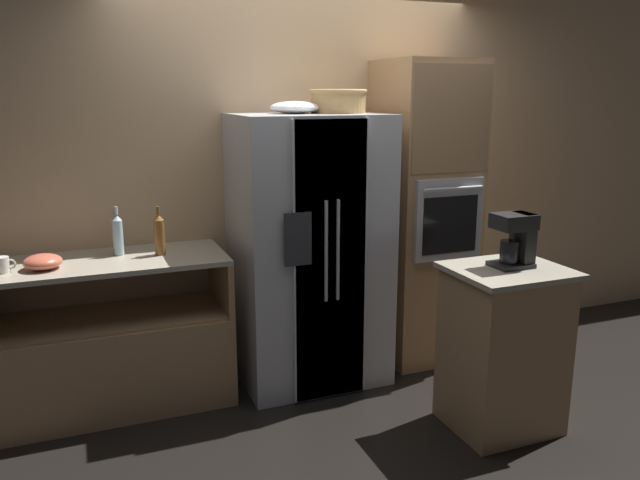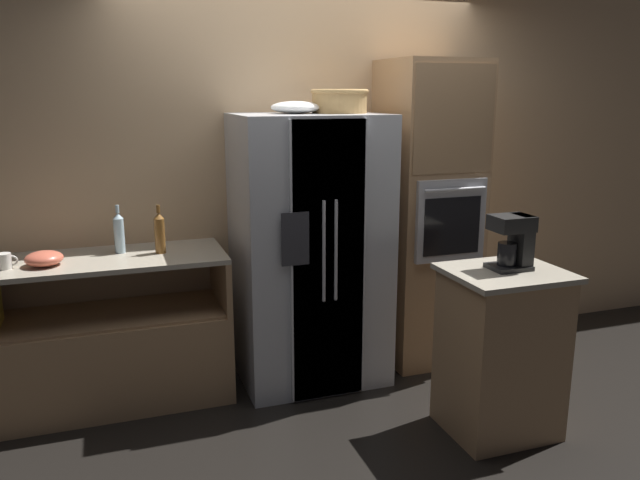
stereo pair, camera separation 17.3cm
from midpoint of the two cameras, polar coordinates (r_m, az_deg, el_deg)
ground_plane at (r=4.34m, az=-0.87°, el=-12.32°), size 20.00×20.00×0.00m
wall_back at (r=4.35m, az=-3.04°, el=7.02°), size 12.00×0.06×2.80m
counter_left at (r=4.07m, az=-20.87°, el=-9.85°), size 1.54×0.61×0.92m
refrigerator at (r=4.06m, az=-2.19°, el=-0.99°), size 0.93×0.75×1.75m
wall_oven at (r=4.43m, az=8.36°, el=2.42°), size 0.61×0.67×2.09m
island_counter at (r=3.69m, az=15.08°, el=-9.53°), size 0.62×0.54×0.94m
wicker_basket at (r=4.03m, az=0.42°, el=12.66°), size 0.37×0.37×0.15m
fruit_bowl at (r=3.95m, az=-3.59°, el=12.02°), size 0.31×0.31×0.08m
bottle_tall at (r=3.94m, az=-19.21°, el=0.48°), size 0.06×0.06×0.30m
bottle_short at (r=3.87m, az=-15.72°, el=0.52°), size 0.06×0.06×0.30m
mug at (r=3.83m, az=-28.21°, el=-2.03°), size 0.11×0.08×0.09m
mixing_bowl at (r=3.81m, az=-25.22°, el=-1.82°), size 0.21×0.21×0.08m
coffee_maker at (r=3.54m, az=16.18°, el=0.21°), size 0.21×0.17×0.30m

